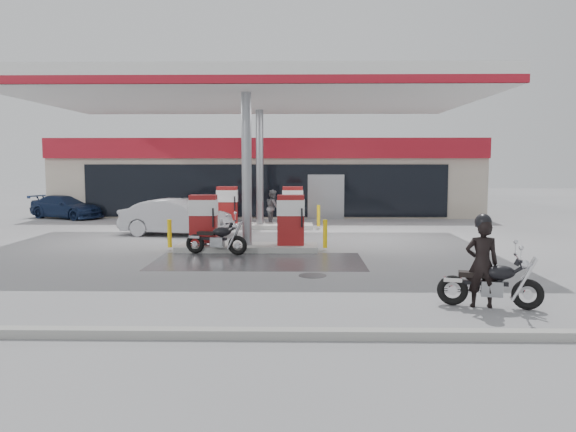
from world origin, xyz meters
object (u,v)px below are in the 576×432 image
(biker_main, at_px, (482,263))
(sedan_white, at_px, (197,209))
(hatchback_silver, at_px, (176,217))
(main_motorcycle, at_px, (492,285))
(parked_car_left, at_px, (66,207))
(parked_car_right, at_px, (352,205))
(pump_island_far, at_px, (260,212))
(pump_island_near, at_px, (247,228))
(parked_motorcycle, at_px, (217,240))
(attendant, at_px, (273,208))

(biker_main, relative_size, sedan_white, 0.47)
(hatchback_silver, bearing_deg, main_motorcycle, -131.60)
(parked_car_left, bearing_deg, main_motorcycle, -113.02)
(sedan_white, height_order, parked_car_right, sedan_white)
(biker_main, distance_m, parked_car_left, 22.80)
(pump_island_far, distance_m, parked_car_right, 7.50)
(pump_island_far, relative_size, biker_main, 2.97)
(pump_island_near, distance_m, parked_motorcycle, 1.20)
(biker_main, relative_size, parked_motorcycle, 0.88)
(attendant, bearing_deg, hatchback_silver, 123.45)
(pump_island_far, relative_size, sedan_white, 1.40)
(main_motorcycle, xyz_separation_m, hatchback_silver, (-8.47, 10.61, 0.25))
(biker_main, height_order, attendant, biker_main)
(pump_island_near, height_order, biker_main, pump_island_near)
(main_motorcycle, bearing_deg, sedan_white, 133.10)
(parked_motorcycle, bearing_deg, biker_main, -32.70)
(sedan_white, xyz_separation_m, attendant, (3.60, -1.20, 0.17))
(main_motorcycle, distance_m, parked_car_left, 22.95)
(hatchback_silver, relative_size, parked_car_left, 1.06)
(sedan_white, distance_m, parked_car_right, 8.49)
(sedan_white, bearing_deg, main_motorcycle, -152.32)
(sedan_white, bearing_deg, parked_car_right, -64.92)
(parked_motorcycle, xyz_separation_m, attendant, (1.36, 7.81, 0.34))
(pump_island_far, xyz_separation_m, biker_main, (5.22, -12.97, 0.15))
(main_motorcycle, xyz_separation_m, parked_motorcycle, (-6.26, 6.21, -0.00))
(pump_island_near, relative_size, parked_motorcycle, 2.61)
(pump_island_far, xyz_separation_m, parked_car_left, (-10.00, 4.00, -0.13))
(pump_island_near, height_order, hatchback_silver, pump_island_near)
(pump_island_near, bearing_deg, parked_car_left, 135.00)
(main_motorcycle, bearing_deg, attendant, 123.16)
(biker_main, relative_size, attendant, 1.09)
(parked_car_left, bearing_deg, attendant, -81.12)
(sedan_white, relative_size, attendant, 2.31)
(main_motorcycle, bearing_deg, pump_island_far, 126.48)
(hatchback_silver, bearing_deg, parked_motorcycle, -143.53)
(pump_island_near, xyz_separation_m, hatchback_silver, (-3.06, 3.60, -0.01))
(hatchback_silver, bearing_deg, attendant, -36.64)
(biker_main, bearing_deg, parked_car_right, -81.83)
(main_motorcycle, relative_size, biker_main, 1.14)
(biker_main, bearing_deg, pump_island_near, -47.17)
(main_motorcycle, bearing_deg, parked_car_right, 106.64)
(biker_main, height_order, sedan_white, biker_main)
(parked_car_left, bearing_deg, sedan_white, -79.79)
(pump_island_near, relative_size, main_motorcycle, 2.62)
(attendant, bearing_deg, pump_island_near, 165.68)
(main_motorcycle, xyz_separation_m, attendant, (-4.89, 14.01, 0.34))
(parked_motorcycle, height_order, hatchback_silver, hatchback_silver)
(parked_car_right, bearing_deg, attendant, 140.13)
(main_motorcycle, bearing_deg, parked_car_left, 146.08)
(main_motorcycle, relative_size, hatchback_silver, 0.46)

